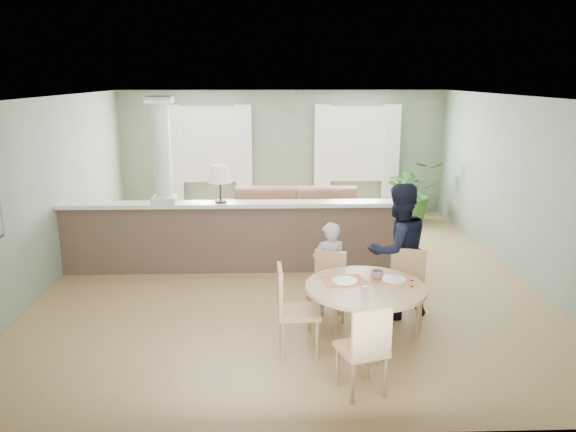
{
  "coord_description": "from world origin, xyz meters",
  "views": [
    {
      "loc": [
        -0.31,
        -8.19,
        2.98
      ],
      "look_at": [
        -0.06,
        -1.0,
        1.19
      ],
      "focal_mm": 35.0,
      "sensor_mm": 36.0,
      "label": 1
    }
  ],
  "objects_px": {
    "houseplant": "(413,191)",
    "dining_table": "(366,299)",
    "chair_near": "(365,347)",
    "sofa": "(296,214)",
    "chair_side": "(292,306)",
    "chair_far_boy": "(328,286)",
    "man_person": "(398,250)",
    "chair_far_man": "(406,286)",
    "child_person": "(329,269)"
  },
  "relations": [
    {
      "from": "chair_far_man",
      "to": "man_person",
      "type": "distance_m",
      "value": 0.52
    },
    {
      "from": "sofa",
      "to": "chair_side",
      "type": "height_order",
      "value": "chair_side"
    },
    {
      "from": "chair_far_boy",
      "to": "sofa",
      "type": "bearing_deg",
      "value": 112.49
    },
    {
      "from": "houseplant",
      "to": "chair_side",
      "type": "xyz_separation_m",
      "value": [
        -2.78,
        -5.72,
        -0.11
      ]
    },
    {
      "from": "chair_far_man",
      "to": "chair_side",
      "type": "height_order",
      "value": "chair_side"
    },
    {
      "from": "houseplant",
      "to": "dining_table",
      "type": "xyz_separation_m",
      "value": [
        -1.97,
        -5.73,
        -0.03
      ]
    },
    {
      "from": "sofa",
      "to": "chair_side",
      "type": "distance_m",
      "value": 4.58
    },
    {
      "from": "man_person",
      "to": "chair_far_boy",
      "type": "bearing_deg",
      "value": -4.01
    },
    {
      "from": "chair_far_boy",
      "to": "chair_far_man",
      "type": "bearing_deg",
      "value": 12.13
    },
    {
      "from": "houseplant",
      "to": "dining_table",
      "type": "height_order",
      "value": "houseplant"
    },
    {
      "from": "houseplant",
      "to": "dining_table",
      "type": "relative_size",
      "value": 1.02
    },
    {
      "from": "chair_near",
      "to": "dining_table",
      "type": "bearing_deg",
      "value": -117.28
    },
    {
      "from": "chair_side",
      "to": "child_person",
      "type": "relative_size",
      "value": 0.82
    },
    {
      "from": "man_person",
      "to": "chair_far_man",
      "type": "bearing_deg",
      "value": 72.07
    },
    {
      "from": "houseplant",
      "to": "chair_near",
      "type": "height_order",
      "value": "houseplant"
    },
    {
      "from": "chair_far_boy",
      "to": "child_person",
      "type": "bearing_deg",
      "value": 100.73
    },
    {
      "from": "dining_table",
      "to": "chair_near",
      "type": "relative_size",
      "value": 1.41
    },
    {
      "from": "chair_far_man",
      "to": "chair_near",
      "type": "distance_m",
      "value": 1.65
    },
    {
      "from": "man_person",
      "to": "dining_table",
      "type": "bearing_deg",
      "value": 39.17
    },
    {
      "from": "chair_near",
      "to": "chair_side",
      "type": "height_order",
      "value": "chair_side"
    },
    {
      "from": "sofa",
      "to": "man_person",
      "type": "distance_m",
      "value": 3.76
    },
    {
      "from": "sofa",
      "to": "houseplant",
      "type": "xyz_separation_m",
      "value": [
        2.5,
        1.15,
        0.21
      ]
    },
    {
      "from": "sofa",
      "to": "chair_near",
      "type": "relative_size",
      "value": 3.35
    },
    {
      "from": "chair_far_boy",
      "to": "chair_near",
      "type": "height_order",
      "value": "chair_near"
    },
    {
      "from": "dining_table",
      "to": "chair_far_man",
      "type": "relative_size",
      "value": 1.35
    },
    {
      "from": "dining_table",
      "to": "child_person",
      "type": "distance_m",
      "value": 1.07
    },
    {
      "from": "chair_far_boy",
      "to": "child_person",
      "type": "distance_m",
      "value": 0.33
    },
    {
      "from": "child_person",
      "to": "houseplant",
      "type": "bearing_deg",
      "value": -129.06
    },
    {
      "from": "dining_table",
      "to": "child_person",
      "type": "bearing_deg",
      "value": 105.37
    },
    {
      "from": "dining_table",
      "to": "chair_near",
      "type": "bearing_deg",
      "value": -99.48
    },
    {
      "from": "dining_table",
      "to": "man_person",
      "type": "relative_size",
      "value": 0.76
    },
    {
      "from": "dining_table",
      "to": "chair_side",
      "type": "bearing_deg",
      "value": 179.1
    },
    {
      "from": "chair_far_boy",
      "to": "houseplant",
      "type": "bearing_deg",
      "value": 84.84
    },
    {
      "from": "dining_table",
      "to": "chair_side",
      "type": "relative_size",
      "value": 1.31
    },
    {
      "from": "chair_near",
      "to": "sofa",
      "type": "bearing_deg",
      "value": -103.78
    },
    {
      "from": "houseplant",
      "to": "chair_near",
      "type": "distance_m",
      "value": 6.94
    },
    {
      "from": "sofa",
      "to": "houseplant",
      "type": "distance_m",
      "value": 2.76
    },
    {
      "from": "chair_near",
      "to": "child_person",
      "type": "relative_size",
      "value": 0.76
    },
    {
      "from": "sofa",
      "to": "man_person",
      "type": "height_order",
      "value": "man_person"
    },
    {
      "from": "sofa",
      "to": "child_person",
      "type": "xyz_separation_m",
      "value": [
        0.24,
        -3.55,
        0.16
      ]
    },
    {
      "from": "houseplant",
      "to": "chair_far_man",
      "type": "relative_size",
      "value": 1.37
    },
    {
      "from": "sofa",
      "to": "chair_side",
      "type": "bearing_deg",
      "value": -91.42
    },
    {
      "from": "chair_far_boy",
      "to": "man_person",
      "type": "xyz_separation_m",
      "value": [
        0.9,
        0.28,
        0.35
      ]
    },
    {
      "from": "chair_near",
      "to": "child_person",
      "type": "bearing_deg",
      "value": -103.64
    },
    {
      "from": "chair_near",
      "to": "man_person",
      "type": "distance_m",
      "value": 2.04
    },
    {
      "from": "chair_far_man",
      "to": "man_person",
      "type": "xyz_separation_m",
      "value": [
        -0.02,
        0.4,
        0.32
      ]
    },
    {
      "from": "chair_side",
      "to": "man_person",
      "type": "bearing_deg",
      "value": -55.97
    },
    {
      "from": "sofa",
      "to": "chair_near",
      "type": "height_order",
      "value": "chair_near"
    },
    {
      "from": "child_person",
      "to": "chair_near",
      "type": "bearing_deg",
      "value": 80.78
    },
    {
      "from": "chair_side",
      "to": "man_person",
      "type": "xyz_separation_m",
      "value": [
        1.38,
        1.0,
        0.31
      ]
    }
  ]
}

